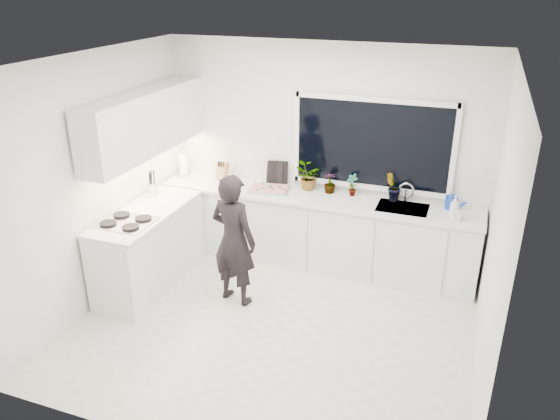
% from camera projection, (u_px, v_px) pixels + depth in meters
% --- Properties ---
extents(floor, '(4.00, 3.50, 0.02)m').
position_uv_depth(floor, '(273.00, 326.00, 5.72)').
color(floor, beige).
rests_on(floor, ground).
extents(wall_back, '(4.00, 0.02, 2.70)m').
position_uv_depth(wall_back, '(323.00, 154.00, 6.69)').
color(wall_back, white).
rests_on(wall_back, ground).
extents(wall_left, '(0.02, 3.50, 2.70)m').
position_uv_depth(wall_left, '(96.00, 182.00, 5.81)').
color(wall_left, white).
rests_on(wall_left, ground).
extents(wall_right, '(0.02, 3.50, 2.70)m').
position_uv_depth(wall_right, '(497.00, 240.00, 4.54)').
color(wall_right, white).
rests_on(wall_right, ground).
extents(ceiling, '(4.00, 3.50, 0.02)m').
position_uv_depth(ceiling, '(271.00, 61.00, 4.63)').
color(ceiling, white).
rests_on(ceiling, wall_back).
extents(window, '(1.80, 0.02, 1.00)m').
position_uv_depth(window, '(372.00, 144.00, 6.39)').
color(window, black).
rests_on(window, wall_back).
extents(base_cabinets_back, '(3.92, 0.58, 0.88)m').
position_uv_depth(base_cabinets_back, '(314.00, 231.00, 6.79)').
color(base_cabinets_back, white).
rests_on(base_cabinets_back, floor).
extents(base_cabinets_left, '(0.58, 1.60, 0.88)m').
position_uv_depth(base_cabinets_left, '(150.00, 249.00, 6.37)').
color(base_cabinets_left, white).
rests_on(base_cabinets_left, floor).
extents(countertop_back, '(3.94, 0.62, 0.04)m').
position_uv_depth(countertop_back, '(315.00, 198.00, 6.60)').
color(countertop_back, silver).
rests_on(countertop_back, base_cabinets_back).
extents(countertop_left, '(0.62, 1.60, 0.04)m').
position_uv_depth(countertop_left, '(146.00, 213.00, 6.18)').
color(countertop_left, silver).
rests_on(countertop_left, base_cabinets_left).
extents(upper_cabinets, '(0.34, 2.10, 0.70)m').
position_uv_depth(upper_cabinets, '(146.00, 122.00, 6.14)').
color(upper_cabinets, white).
rests_on(upper_cabinets, wall_left).
extents(sink, '(0.58, 0.42, 0.14)m').
position_uv_depth(sink, '(402.00, 211.00, 6.29)').
color(sink, silver).
rests_on(sink, countertop_back).
extents(faucet, '(0.03, 0.03, 0.22)m').
position_uv_depth(faucet, '(406.00, 193.00, 6.39)').
color(faucet, silver).
rests_on(faucet, countertop_back).
extents(stovetop, '(0.56, 0.48, 0.03)m').
position_uv_depth(stovetop, '(126.00, 222.00, 5.87)').
color(stovetop, black).
rests_on(stovetop, countertop_left).
extents(person, '(0.61, 0.46, 1.50)m').
position_uv_depth(person, '(234.00, 240.00, 5.88)').
color(person, black).
rests_on(person, floor).
extents(pizza_tray, '(0.54, 0.43, 0.03)m').
position_uv_depth(pizza_tray, '(269.00, 189.00, 6.75)').
color(pizza_tray, silver).
rests_on(pizza_tray, countertop_back).
extents(pizza, '(0.49, 0.38, 0.01)m').
position_uv_depth(pizza, '(269.00, 188.00, 6.74)').
color(pizza, '#AB1F16').
rests_on(pizza, pizza_tray).
extents(watering_can, '(0.17, 0.17, 0.13)m').
position_uv_depth(watering_can, '(451.00, 203.00, 6.21)').
color(watering_can, '#1235AB').
rests_on(watering_can, countertop_back).
extents(paper_towel_roll, '(0.13, 0.13, 0.26)m').
position_uv_depth(paper_towel_roll, '(183.00, 166.00, 7.21)').
color(paper_towel_roll, white).
rests_on(paper_towel_roll, countertop_back).
extents(knife_block, '(0.14, 0.11, 0.22)m').
position_uv_depth(knife_block, '(222.00, 171.00, 7.08)').
color(knife_block, olive).
rests_on(knife_block, countertop_back).
extents(utensil_crock, '(0.15, 0.15, 0.16)m').
position_uv_depth(utensil_crock, '(153.00, 189.00, 6.59)').
color(utensil_crock, silver).
rests_on(utensil_crock, countertop_left).
extents(picture_frame_large, '(0.22, 0.04, 0.28)m').
position_uv_depth(picture_frame_large, '(275.00, 173.00, 6.94)').
color(picture_frame_large, black).
rests_on(picture_frame_large, countertop_back).
extents(picture_frame_small, '(0.25, 0.06, 0.30)m').
position_uv_depth(picture_frame_small, '(278.00, 172.00, 6.92)').
color(picture_frame_small, black).
rests_on(picture_frame_small, countertop_back).
extents(herb_plants, '(1.34, 0.29, 0.34)m').
position_uv_depth(herb_plants, '(331.00, 180.00, 6.62)').
color(herb_plants, '#26662D').
rests_on(herb_plants, countertop_back).
extents(soap_bottles, '(0.14, 0.12, 0.28)m').
position_uv_depth(soap_bottles, '(455.00, 209.00, 5.90)').
color(soap_bottles, '#D8BF66').
rests_on(soap_bottles, countertop_back).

